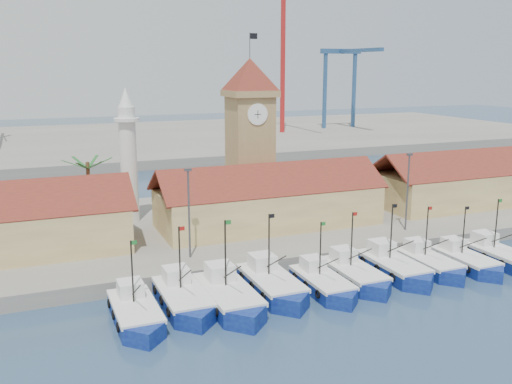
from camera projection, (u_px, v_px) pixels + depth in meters
name	position (u px, v px, depth m)	size (l,w,h in m)	color
ground	(357.00, 297.00, 50.98)	(400.00, 400.00, 0.00)	#1B2C48
quay	(256.00, 222.00, 72.52)	(140.00, 32.00, 1.50)	gray
terminal	(133.00, 141.00, 150.25)	(240.00, 80.00, 2.00)	gray
boat_0	(136.00, 315.00, 45.63)	(3.42, 9.37, 7.09)	navy
boat_1	(184.00, 300.00, 48.36)	(3.59, 9.84, 7.44)	navy
boat_2	(230.00, 299.00, 48.60)	(3.83, 10.50, 7.94)	navy
boat_3	(273.00, 286.00, 51.39)	(3.73, 10.21, 7.72)	navy
boat_4	(324.00, 285.00, 51.94)	(3.29, 9.00, 6.81)	navy
boat_5	(355.00, 276.00, 54.07)	(3.46, 9.47, 7.17)	navy
boat_6	(395.00, 269.00, 55.91)	(3.62, 9.92, 7.51)	navy
boat_7	(430.00, 264.00, 57.28)	(3.32, 9.11, 6.89)	navy
boat_8	(467.00, 262.00, 58.01)	(3.24, 8.88, 6.72)	navy
boat_9	(500.00, 257.00, 59.51)	(3.44, 9.43, 7.13)	navy
hall_center	(268.00, 205.00, 68.20)	(27.04, 10.13, 7.61)	#DEC979
hall_right	(478.00, 184.00, 79.97)	(31.20, 10.13, 7.61)	#DEC979
clock_tower	(250.00, 133.00, 71.90)	(5.80, 5.80, 22.70)	#A48254
minaret	(128.00, 155.00, 68.68)	(3.00, 3.00, 16.30)	silver
palm_tree	(89.00, 190.00, 65.79)	(5.60, 5.03, 8.39)	brown
lamp_posts	(303.00, 198.00, 60.61)	(80.70, 0.25, 9.03)	#3F3F44
crane_red_right	(286.00, 36.00, 153.45)	(1.00, 34.91, 46.87)	red
gantry	(346.00, 67.00, 165.91)	(13.00, 22.00, 23.20)	#294F7E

